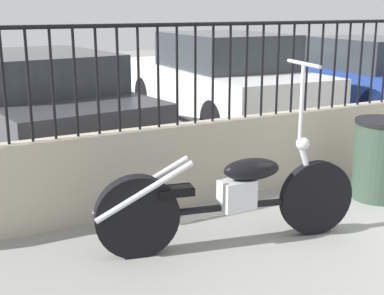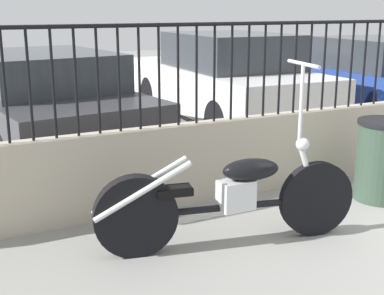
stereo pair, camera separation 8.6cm
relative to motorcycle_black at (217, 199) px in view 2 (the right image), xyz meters
name	(u,v)px [view 2 (the right image)]	position (x,y,z in m)	size (l,w,h in m)	color
low_wall	(352,140)	(2.35, 1.00, 0.00)	(9.57, 0.18, 0.79)	#B2A893
fence_railing	(359,51)	(2.35, 1.00, 1.01)	(9.57, 0.04, 0.94)	black
motorcycle_black	(217,199)	(0.00, 0.00, 0.00)	(2.14, 0.70, 1.46)	black
trash_bin	(383,160)	(2.00, 0.20, 0.01)	(0.55, 0.55, 0.81)	#334738
car_dark_grey	(40,102)	(-0.63, 3.51, 0.28)	(2.19, 4.33, 1.33)	black
car_white	(225,79)	(2.44, 4.05, 0.33)	(1.88, 4.43, 1.47)	black
car_blue	(370,76)	(5.22, 3.64, 0.28)	(1.99, 4.18, 1.34)	black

